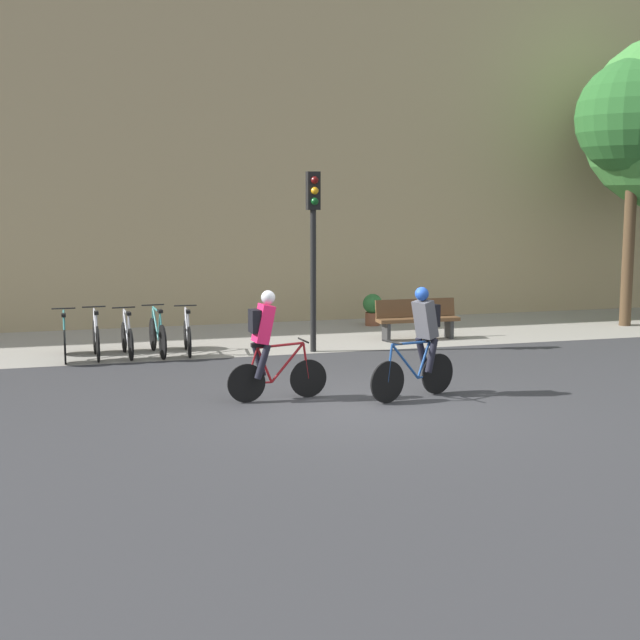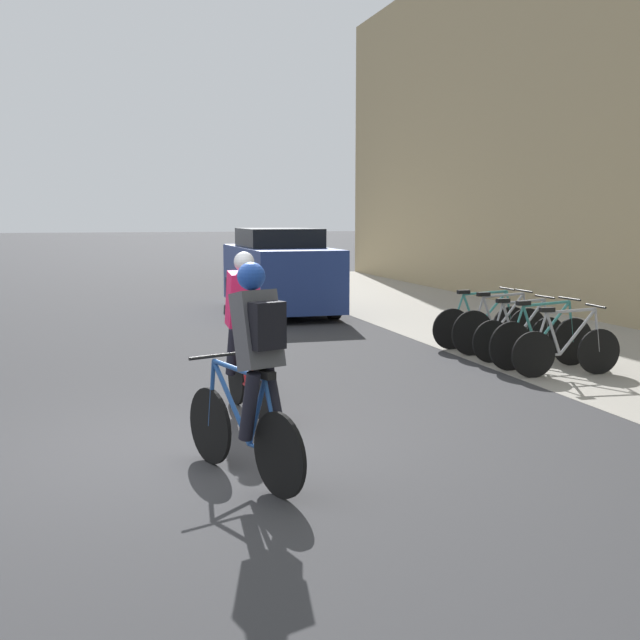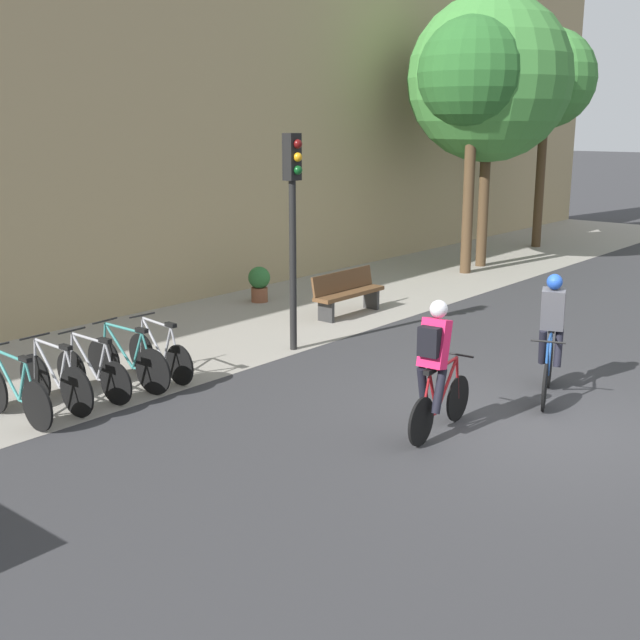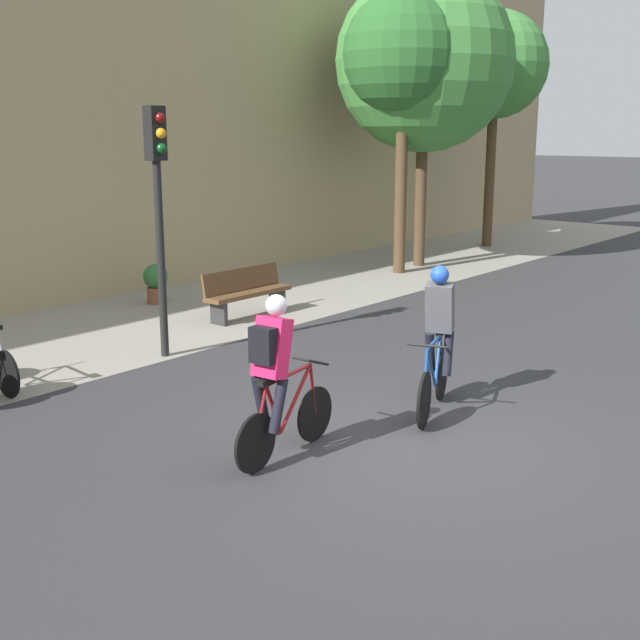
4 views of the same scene
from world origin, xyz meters
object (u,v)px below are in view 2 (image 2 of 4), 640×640
Objects in this scene: parked_bike_4 at (566,348)px; parked_bike_2 at (520,335)px; parked_bike_0 at (481,324)px; parked_bike_1 at (500,328)px; parked_bike_3 at (542,339)px; parked_car at (280,272)px; cyclist_grey at (253,368)px; cyclist_pink at (244,325)px.

parked_bike_2 is at bearing 180.00° from parked_bike_4.
parked_bike_0 is at bearing -179.98° from parked_bike_2.
parked_bike_1 is 1.80m from parked_bike_4.
parked_bike_1 is (0.60, 0.00, 0.01)m from parked_bike_0.
parked_bike_1 is 0.60m from parked_bike_2.
parked_bike_2 is 0.60m from parked_bike_3.
parked_car reaches higher than parked_bike_3.
parked_bike_0 is at bearing 138.57° from cyclist_grey.
cyclist_pink is 4.88m from parked_bike_2.
parked_car is (-6.71, -2.02, 0.51)m from parked_bike_2.
parked_bike_3 is at bearing 106.02° from cyclist_pink.
parked_bike_0 is (-3.08, 4.47, -0.55)m from cyclist_pink.
parked_bike_2 is 0.92× the size of parked_bike_3.
parked_bike_1 is 1.03× the size of parked_bike_2.
parked_bike_0 is at bearing -179.99° from parked_bike_3.
parked_bike_3 is (-3.72, 4.86, -0.54)m from cyclist_grey.
parked_bike_3 is at bearing -0.06° from parked_bike_1.
cyclist_pink is 4.68m from parked_bike_3.
parked_bike_3 is (1.80, 0.00, 0.01)m from parked_bike_0.
cyclist_grey is at bearing -57.33° from parked_bike_4.
parked_bike_3 is at bearing 0.01° from parked_bike_0.
parked_car is at bearing -161.65° from parked_bike_1.
parked_car is at bearing 165.55° from cyclist_grey.
parked_bike_2 is 7.02m from parked_car.
cyclist_pink is at bearing 170.79° from cyclist_grey.
parked_bike_3 reaches higher than parked_bike_2.
parked_bike_1 is (-2.48, 4.47, -0.54)m from cyclist_pink.
cyclist_pink is at bearing -15.89° from parked_car.
cyclist_pink is 1.02× the size of parked_bike_0.
cyclist_pink is at bearing -67.16° from parked_bike_2.
parked_bike_0 is at bearing 124.56° from cyclist_pink.
parked_bike_1 reaches higher than parked_bike_3.
cyclist_grey is 6.53m from parked_bike_2.
cyclist_grey is 6.14m from parked_bike_3.
parked_bike_3 is 1.09× the size of parked_bike_4.
cyclist_grey reaches higher than parked_bike_4.
parked_bike_2 is 0.37× the size of parked_car.
parked_car is at bearing -165.63° from parked_bike_4.
parked_bike_3 is at bearing -180.00° from parked_bike_4.
parked_bike_3 is (0.60, -0.00, 0.02)m from parked_bike_2.
parked_bike_0 is 1.07× the size of parked_bike_2.
cyclist_pink is 0.41× the size of parked_car.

